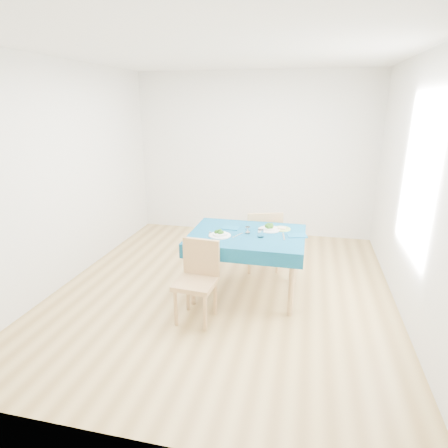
% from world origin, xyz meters
% --- Properties ---
extents(room_shell, '(4.02, 4.52, 2.73)m').
position_xyz_m(room_shell, '(0.00, 0.00, 1.35)').
color(room_shell, olive).
rests_on(room_shell, ground).
extents(table, '(1.31, 0.99, 0.76)m').
position_xyz_m(table, '(0.28, -0.02, 0.38)').
color(table, navy).
rests_on(table, ground).
extents(chair_near, '(0.43, 0.47, 1.00)m').
position_xyz_m(chair_near, '(-0.14, -0.72, 0.50)').
color(chair_near, '#A27C4C').
rests_on(chair_near, ground).
extents(chair_far, '(0.59, 0.62, 1.15)m').
position_xyz_m(chair_far, '(0.36, 0.75, 0.57)').
color(chair_far, '#A27C4C').
rests_on(chair_far, ground).
extents(bowl_near, '(0.25, 0.25, 0.08)m').
position_xyz_m(bowl_near, '(-0.01, -0.16, 0.80)').
color(bowl_near, white).
rests_on(bowl_near, table).
extents(bowl_far, '(0.26, 0.26, 0.08)m').
position_xyz_m(bowl_far, '(0.51, 0.17, 0.80)').
color(bowl_far, white).
rests_on(bowl_far, table).
extents(fork_near, '(0.05, 0.16, 0.00)m').
position_xyz_m(fork_near, '(-0.13, -0.15, 0.76)').
color(fork_near, silver).
rests_on(fork_near, table).
extents(knife_near, '(0.10, 0.19, 0.00)m').
position_xyz_m(knife_near, '(0.18, -0.10, 0.76)').
color(knife_near, silver).
rests_on(knife_near, table).
extents(fork_far, '(0.03, 0.17, 0.00)m').
position_xyz_m(fork_far, '(0.27, 0.11, 0.76)').
color(fork_far, silver).
rests_on(fork_far, table).
extents(knife_far, '(0.05, 0.23, 0.00)m').
position_xyz_m(knife_far, '(0.70, -0.03, 0.76)').
color(knife_far, silver).
rests_on(knife_far, table).
extents(napkin_near, '(0.21, 0.15, 0.01)m').
position_xyz_m(napkin_near, '(0.05, 0.13, 0.76)').
color(napkin_near, navy).
rests_on(napkin_near, table).
extents(napkin_far, '(0.25, 0.20, 0.01)m').
position_xyz_m(napkin_far, '(0.84, 0.03, 0.76)').
color(napkin_far, navy).
rests_on(napkin_far, table).
extents(tumbler_center, '(0.06, 0.06, 0.08)m').
position_xyz_m(tumbler_center, '(0.28, -0.01, 0.80)').
color(tumbler_center, white).
rests_on(tumbler_center, table).
extents(tumbler_side, '(0.07, 0.07, 0.09)m').
position_xyz_m(tumbler_side, '(0.44, -0.10, 0.80)').
color(tumbler_side, white).
rests_on(tumbler_side, table).
extents(side_plate, '(0.21, 0.21, 0.01)m').
position_xyz_m(side_plate, '(0.65, 0.23, 0.76)').
color(side_plate, '#9CC25E').
rests_on(side_plate, table).
extents(bread_slice, '(0.09, 0.09, 0.01)m').
position_xyz_m(bread_slice, '(0.65, 0.23, 0.78)').
color(bread_slice, beige).
rests_on(bread_slice, side_plate).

